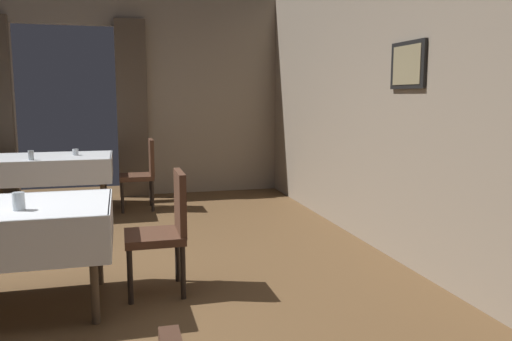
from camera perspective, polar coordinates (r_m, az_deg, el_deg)
ground at (r=4.12m, az=-24.76°, el=-13.75°), size 10.08×10.08×0.00m
wall_right at (r=4.50m, az=18.56°, el=7.95°), size 0.16×8.40×3.00m
wall_back at (r=7.98m, az=-20.30°, el=7.94°), size 6.40×0.27×3.00m
dining_table_mid at (r=3.93m, az=-25.79°, el=-4.98°), size 1.37×0.98×0.75m
dining_table_far at (r=6.92m, az=-22.02°, el=0.73°), size 1.53×1.04×0.75m
chair_mid_right at (r=3.98m, az=-10.05°, el=-6.06°), size 0.44×0.44×0.93m
chair_far_right at (r=6.95m, az=-12.45°, el=-0.02°), size 0.44×0.44×0.93m
glass_mid_b at (r=3.71m, az=-24.82°, el=-3.12°), size 0.08×0.08×0.12m
glass_far_a at (r=6.55m, az=-23.68°, el=1.56°), size 0.06×0.06×0.11m
glass_far_b at (r=6.89m, az=-19.39°, el=1.94°), size 0.07×0.07×0.08m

